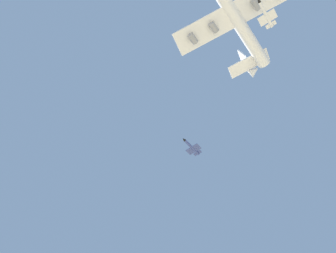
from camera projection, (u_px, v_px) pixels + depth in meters
name	position (u px, v px, depth m)	size (l,w,h in m)	color
carrier_jet	(232.00, 13.00, 153.48)	(68.97, 56.23, 22.35)	white
chase_jet_lead	(192.00, 147.00, 181.79)	(15.24, 8.96, 4.00)	#38478C
chase_jet_left_wing	(266.00, 15.00, 143.23)	(15.06, 9.08, 4.00)	silver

